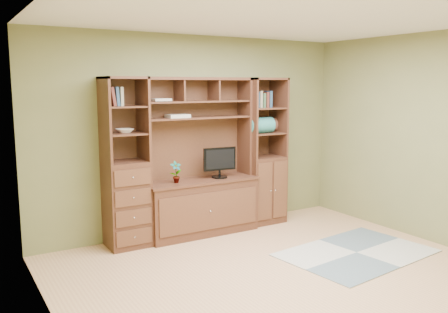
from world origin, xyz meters
TOP-DOWN VIEW (x-y plane):
  - room at (0.00, 0.00)m, footprint 4.60×4.10m
  - center_hutch at (-0.08, 1.73)m, footprint 1.54×0.53m
  - left_tower at (-1.08, 1.77)m, footprint 0.50×0.45m
  - right_tower at (0.95, 1.77)m, footprint 0.55×0.45m
  - rug at (1.13, 0.13)m, footprint 1.85×1.34m
  - monitor at (0.19, 1.70)m, footprint 0.48×0.25m
  - orchid at (-0.45, 1.70)m, footprint 0.15×0.10m
  - magazines at (-0.36, 1.82)m, footprint 0.28×0.20m
  - bowl at (-1.07, 1.77)m, footprint 0.20×0.20m
  - blanket_teal at (0.85, 1.73)m, footprint 0.38×0.22m
  - blanket_red at (1.03, 1.85)m, footprint 0.35×0.19m

SIDE VIEW (x-z plane):
  - rug at x=1.13m, z-range 0.00..0.01m
  - orchid at x=-0.45m, z-range 0.73..1.01m
  - monitor at x=0.19m, z-range 0.73..1.29m
  - center_hutch at x=-0.08m, z-range 0.00..2.05m
  - left_tower at x=-1.08m, z-range 0.00..2.05m
  - right_tower at x=0.95m, z-range 0.00..2.05m
  - room at x=0.00m, z-range -0.02..2.62m
  - blanket_red at x=1.03m, z-range 1.29..1.48m
  - blanket_teal at x=0.85m, z-range 1.29..1.51m
  - bowl at x=-1.07m, z-range 1.39..1.44m
  - magazines at x=-0.36m, z-range 1.54..1.58m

